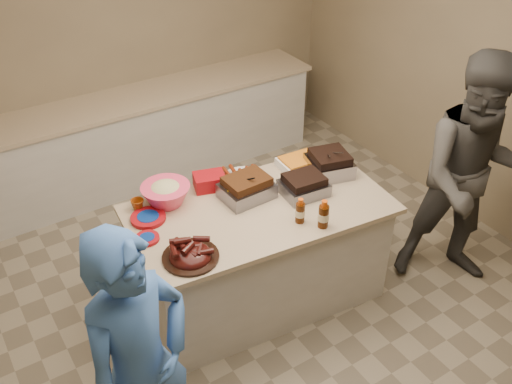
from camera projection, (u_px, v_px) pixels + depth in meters
room at (267, 304)px, 4.41m from camera, size 4.50×5.00×2.70m
back_counter at (146, 136)px, 5.68m from camera, size 3.60×0.64×0.90m
island at (259, 296)px, 4.49m from camera, size 1.92×1.14×0.87m
rib_platter at (191, 258)px, 3.55m from camera, size 0.44×0.44×0.14m
pulled_pork_tray at (247, 197)px, 4.09m from camera, size 0.37×0.29×0.11m
brisket_tray at (303, 193)px, 4.13m from camera, size 0.34×0.29×0.09m
roasting_pan at (329, 173)px, 4.35m from camera, size 0.37×0.37×0.12m
coleslaw_bowl at (167, 203)px, 4.04m from camera, size 0.38×0.38×0.24m
sausage_plate at (244, 180)px, 4.28m from camera, size 0.35×0.35×0.06m
mac_cheese_dish at (300, 167)px, 4.43m from camera, size 0.34×0.26×0.09m
bbq_bottle_a at (300, 222)px, 3.86m from camera, size 0.07×0.07×0.19m
bbq_bottle_b at (323, 226)px, 3.81m from camera, size 0.08×0.08×0.21m
mustard_bottle at (228, 204)px, 4.02m from camera, size 0.05×0.05×0.12m
sauce_bowl at (242, 191)px, 4.16m from camera, size 0.12×0.05×0.12m
plate_stack_large at (148, 220)px, 3.87m from camera, size 0.26×0.26×0.03m
plate_stack_small at (147, 240)px, 3.70m from camera, size 0.18×0.18×0.02m
plastic_cup at (138, 210)px, 3.97m from camera, size 0.10×0.09×0.09m
basket_stack at (210, 188)px, 4.19m from camera, size 0.26×0.22×0.11m
guest_gray at (449, 272)px, 4.71m from camera, size 1.84×2.07×0.71m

